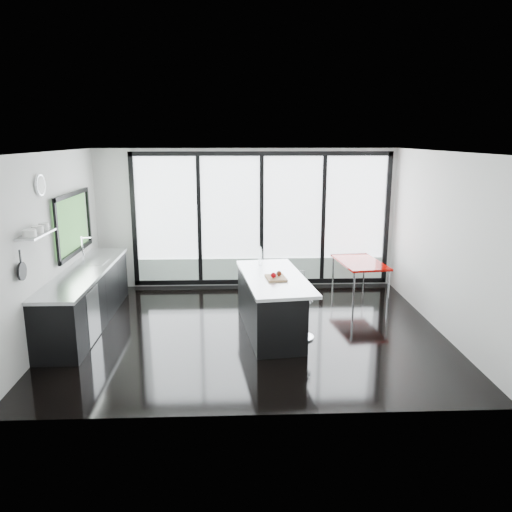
{
  "coord_description": "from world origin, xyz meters",
  "views": [
    {
      "loc": [
        -0.22,
        -7.47,
        3.0
      ],
      "look_at": [
        0.1,
        0.3,
        1.15
      ],
      "focal_mm": 35.0,
      "sensor_mm": 36.0,
      "label": 1
    }
  ],
  "objects_px": {
    "bar_stool_near": "(301,318)",
    "bar_stool_far": "(296,304)",
    "red_table": "(359,279)",
    "island": "(269,303)"
  },
  "relations": [
    {
      "from": "red_table",
      "to": "bar_stool_near",
      "type": "bearing_deg",
      "value": -124.9
    },
    {
      "from": "island",
      "to": "red_table",
      "type": "bearing_deg",
      "value": 41.62
    },
    {
      "from": "red_table",
      "to": "island",
      "type": "bearing_deg",
      "value": -138.38
    },
    {
      "from": "island",
      "to": "bar_stool_near",
      "type": "xyz_separation_m",
      "value": [
        0.46,
        -0.34,
        -0.13
      ]
    },
    {
      "from": "bar_stool_far",
      "to": "red_table",
      "type": "bearing_deg",
      "value": 40.37
    },
    {
      "from": "bar_stool_near",
      "to": "bar_stool_far",
      "type": "bearing_deg",
      "value": 101.87
    },
    {
      "from": "bar_stool_far",
      "to": "island",
      "type": "bearing_deg",
      "value": -155.68
    },
    {
      "from": "island",
      "to": "red_table",
      "type": "xyz_separation_m",
      "value": [
        1.84,
        1.63,
        -0.1
      ]
    },
    {
      "from": "bar_stool_near",
      "to": "bar_stool_far",
      "type": "distance_m",
      "value": 0.6
    },
    {
      "from": "bar_stool_near",
      "to": "red_table",
      "type": "distance_m",
      "value": 2.41
    }
  ]
}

